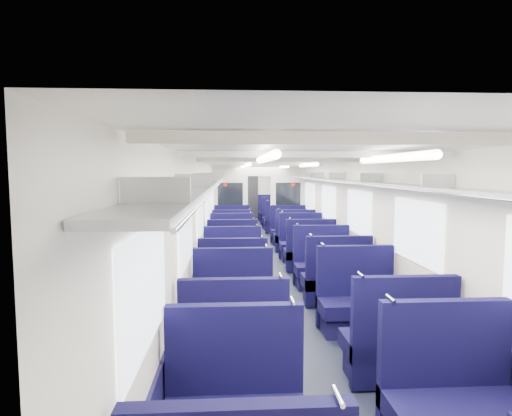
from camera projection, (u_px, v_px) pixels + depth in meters
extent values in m
cube|color=black|center=(266.00, 259.00, 10.25)|extent=(2.80, 18.00, 0.01)
cube|color=white|center=(266.00, 163.00, 10.05)|extent=(2.80, 18.00, 0.01)
cube|color=silver|center=(208.00, 212.00, 10.07)|extent=(0.02, 18.00, 2.35)
cube|color=black|center=(209.00, 245.00, 10.14)|extent=(0.03, 17.90, 0.70)
cube|color=silver|center=(323.00, 211.00, 10.23)|extent=(0.02, 18.00, 2.35)
cube|color=black|center=(322.00, 244.00, 10.31)|extent=(0.03, 17.90, 0.70)
cube|color=silver|center=(250.00, 192.00, 19.10)|extent=(2.80, 0.02, 2.35)
cube|color=#B2B5BA|center=(216.00, 179.00, 10.01)|extent=(0.34, 17.40, 0.04)
cylinder|color=silver|center=(223.00, 179.00, 10.02)|extent=(0.02, 17.40, 0.02)
cube|color=#B2B5BA|center=(156.00, 191.00, 2.05)|extent=(0.34, 0.03, 0.14)
cube|color=#B2B5BA|center=(193.00, 181.00, 4.03)|extent=(0.34, 0.03, 0.14)
cube|color=#B2B5BA|center=(205.00, 178.00, 6.02)|extent=(0.34, 0.03, 0.14)
cube|color=#B2B5BA|center=(212.00, 176.00, 8.01)|extent=(0.34, 0.03, 0.14)
cube|color=#B2B5BA|center=(216.00, 175.00, 10.00)|extent=(0.34, 0.03, 0.14)
cube|color=#B2B5BA|center=(218.00, 174.00, 11.99)|extent=(0.34, 0.03, 0.14)
cube|color=#B2B5BA|center=(220.00, 174.00, 13.98)|extent=(0.34, 0.03, 0.14)
cube|color=#B2B5BA|center=(221.00, 174.00, 15.97)|extent=(0.34, 0.03, 0.14)
cube|color=#B2B5BA|center=(222.00, 173.00, 17.96)|extent=(0.34, 0.03, 0.14)
cube|color=#B2B5BA|center=(316.00, 178.00, 10.15)|extent=(0.34, 17.40, 0.04)
cylinder|color=silver|center=(309.00, 179.00, 10.14)|extent=(0.02, 17.40, 0.02)
cube|color=#B2B5BA|center=(438.00, 181.00, 4.18)|extent=(0.34, 0.03, 0.14)
cube|color=#B2B5BA|center=(371.00, 178.00, 6.17)|extent=(0.34, 0.03, 0.14)
cube|color=#B2B5BA|center=(337.00, 176.00, 8.16)|extent=(0.34, 0.03, 0.14)
cube|color=#B2B5BA|center=(316.00, 175.00, 10.15)|extent=(0.34, 0.03, 0.14)
cube|color=#B2B5BA|center=(302.00, 174.00, 12.13)|extent=(0.34, 0.03, 0.14)
cube|color=#B2B5BA|center=(292.00, 174.00, 14.12)|extent=(0.34, 0.03, 0.14)
cube|color=#B2B5BA|center=(285.00, 174.00, 16.11)|extent=(0.34, 0.03, 0.14)
cube|color=#B2B5BA|center=(279.00, 173.00, 18.10)|extent=(0.34, 0.03, 0.14)
cube|color=white|center=(146.00, 289.00, 2.59)|extent=(0.02, 1.30, 0.75)
cube|color=white|center=(186.00, 234.00, 4.88)|extent=(0.02, 1.30, 0.75)
cube|color=white|center=(200.00, 214.00, 7.16)|extent=(0.02, 1.30, 0.75)
cube|color=white|center=(208.00, 203.00, 9.45)|extent=(0.02, 1.30, 0.75)
cube|color=white|center=(212.00, 197.00, 11.74)|extent=(0.02, 1.30, 0.75)
cube|color=white|center=(216.00, 192.00, 14.52)|extent=(0.02, 1.30, 0.75)
cube|color=white|center=(218.00, 189.00, 16.81)|extent=(0.02, 1.30, 0.75)
cube|color=white|center=(416.00, 232.00, 5.04)|extent=(0.02, 1.30, 0.75)
cube|color=white|center=(358.00, 213.00, 7.33)|extent=(0.02, 1.30, 0.75)
cube|color=white|center=(328.00, 203.00, 9.61)|extent=(0.02, 1.30, 0.75)
cube|color=white|center=(309.00, 197.00, 11.90)|extent=(0.02, 1.30, 0.75)
cube|color=white|center=(295.00, 192.00, 14.68)|extent=(0.02, 1.30, 0.75)
cube|color=white|center=(286.00, 189.00, 16.97)|extent=(0.02, 1.30, 0.75)
cube|color=silver|center=(400.00, 139.00, 2.10)|extent=(2.70, 0.06, 0.06)
cube|color=silver|center=(318.00, 154.00, 4.08)|extent=(2.70, 0.06, 0.06)
cube|color=silver|center=(289.00, 160.00, 6.07)|extent=(2.70, 0.06, 0.06)
cube|color=silver|center=(275.00, 163.00, 8.06)|extent=(2.70, 0.06, 0.06)
cube|color=silver|center=(266.00, 164.00, 10.05)|extent=(2.70, 0.06, 0.06)
cube|color=silver|center=(260.00, 165.00, 12.04)|extent=(2.70, 0.06, 0.06)
cube|color=silver|center=(256.00, 166.00, 14.03)|extent=(2.70, 0.06, 0.06)
cube|color=silver|center=(253.00, 167.00, 16.02)|extent=(2.70, 0.06, 0.06)
cube|color=silver|center=(251.00, 167.00, 18.00)|extent=(2.70, 0.06, 0.06)
cylinder|color=white|center=(266.00, 158.00, 3.56)|extent=(0.07, 1.60, 0.07)
cylinder|color=white|center=(248.00, 165.00, 7.54)|extent=(0.07, 1.60, 0.07)
cylinder|color=white|center=(242.00, 167.00, 11.02)|extent=(0.07, 1.60, 0.07)
cylinder|color=white|center=(239.00, 168.00, 15.49)|extent=(0.07, 1.60, 0.07)
cylinder|color=white|center=(392.00, 158.00, 3.62)|extent=(0.07, 1.60, 0.07)
cylinder|color=white|center=(308.00, 165.00, 7.60)|extent=(0.07, 1.60, 0.07)
cylinder|color=white|center=(284.00, 167.00, 11.08)|extent=(0.07, 1.60, 0.07)
cylinder|color=white|center=(269.00, 168.00, 15.56)|extent=(0.07, 1.60, 0.07)
cube|color=black|center=(250.00, 196.00, 19.05)|extent=(0.75, 0.06, 2.00)
cube|color=silver|center=(230.00, 203.00, 12.61)|extent=(1.05, 0.08, 2.35)
cube|color=black|center=(230.00, 196.00, 12.54)|extent=(0.76, 0.02, 0.80)
cylinder|color=red|center=(225.00, 184.00, 12.50)|extent=(0.12, 0.01, 0.12)
cube|color=silver|center=(288.00, 203.00, 12.71)|extent=(1.05, 0.08, 2.35)
cube|color=black|center=(288.00, 196.00, 12.64)|extent=(0.76, 0.02, 0.80)
cylinder|color=red|center=(293.00, 184.00, 12.62)|extent=(0.12, 0.01, 0.12)
cube|color=silver|center=(259.00, 170.00, 12.57)|extent=(0.70, 0.08, 0.35)
cylinder|color=silver|center=(338.00, 396.00, 1.84)|extent=(0.02, 0.16, 0.02)
cube|color=#0E0B39|center=(235.00, 375.00, 3.21)|extent=(1.05, 0.10, 1.12)
cylinder|color=silver|center=(293.00, 301.00, 3.19)|extent=(0.02, 0.16, 0.02)
cube|color=#0E0B39|center=(457.00, 411.00, 3.12)|extent=(1.05, 0.55, 0.18)
cube|color=#0E0B39|center=(443.00, 369.00, 3.32)|extent=(1.05, 0.10, 1.12)
cylinder|color=silver|center=(391.00, 298.00, 3.24)|extent=(0.02, 0.16, 0.02)
cube|color=#0E0B39|center=(234.00, 348.00, 4.22)|extent=(1.05, 0.55, 0.18)
cube|color=black|center=(234.00, 370.00, 4.24)|extent=(0.97, 0.44, 0.27)
cube|color=#0E0B39|center=(234.00, 336.00, 3.98)|extent=(1.05, 0.10, 1.12)
cylinder|color=silver|center=(281.00, 276.00, 3.95)|extent=(0.02, 0.16, 0.02)
cube|color=#0E0B39|center=(395.00, 345.00, 4.31)|extent=(1.05, 0.55, 0.18)
cube|color=black|center=(394.00, 366.00, 4.33)|extent=(0.97, 0.44, 0.27)
cube|color=#0E0B39|center=(404.00, 332.00, 4.07)|extent=(1.05, 0.10, 1.12)
cylinder|color=silver|center=(361.00, 275.00, 3.99)|extent=(0.02, 0.16, 0.02)
cube|color=#0E0B39|center=(233.00, 311.00, 5.34)|extent=(1.05, 0.55, 0.18)
cube|color=black|center=(233.00, 328.00, 5.36)|extent=(0.97, 0.44, 0.27)
cube|color=#0E0B39|center=(233.00, 289.00, 5.54)|extent=(1.05, 0.10, 1.12)
cylinder|color=silver|center=(267.00, 246.00, 5.52)|extent=(0.02, 0.16, 0.02)
cube|color=#0E0B39|center=(359.00, 307.00, 5.51)|extent=(1.05, 0.55, 0.18)
cube|color=black|center=(359.00, 323.00, 5.53)|extent=(0.97, 0.44, 0.27)
cube|color=#0E0B39|center=(354.00, 286.00, 5.71)|extent=(1.05, 0.10, 1.12)
cylinder|color=silver|center=(323.00, 244.00, 5.64)|extent=(0.02, 0.16, 0.02)
cube|color=#0E0B39|center=(233.00, 285.00, 6.58)|extent=(1.05, 0.55, 0.18)
cube|color=black|center=(233.00, 299.00, 6.60)|extent=(0.97, 0.44, 0.27)
cube|color=#0E0B39|center=(233.00, 275.00, 6.34)|extent=(1.05, 0.10, 1.12)
cylinder|color=silver|center=(262.00, 237.00, 6.31)|extent=(0.02, 0.16, 0.02)
cube|color=#0E0B39|center=(335.00, 281.00, 6.79)|extent=(1.05, 0.55, 0.18)
cube|color=black|center=(335.00, 295.00, 6.81)|extent=(0.97, 0.44, 0.27)
cube|color=#0E0B39|center=(339.00, 271.00, 6.55)|extent=(1.05, 0.10, 1.12)
cylinder|color=silver|center=(311.00, 235.00, 6.47)|extent=(0.02, 0.16, 0.02)
cube|color=#0E0B39|center=(233.00, 271.00, 7.48)|extent=(1.05, 0.55, 0.18)
cube|color=black|center=(233.00, 283.00, 7.50)|extent=(0.97, 0.44, 0.27)
cube|color=#0E0B39|center=(233.00, 256.00, 7.68)|extent=(1.05, 0.10, 1.12)
cylinder|color=silver|center=(257.00, 225.00, 7.66)|extent=(0.02, 0.16, 0.02)
cube|color=#0E0B39|center=(323.00, 269.00, 7.65)|extent=(1.05, 0.55, 0.18)
cube|color=black|center=(323.00, 281.00, 7.67)|extent=(0.97, 0.44, 0.27)
cube|color=#0E0B39|center=(321.00, 255.00, 7.85)|extent=(1.05, 0.10, 1.12)
cylinder|color=silver|center=(298.00, 224.00, 7.78)|extent=(0.02, 0.16, 0.02)
cube|color=#0E0B39|center=(232.00, 254.00, 9.00)|extent=(1.05, 0.55, 0.18)
cube|color=black|center=(232.00, 265.00, 9.02)|extent=(0.97, 0.44, 0.27)
cube|color=#0E0B39|center=(232.00, 246.00, 8.75)|extent=(1.05, 0.10, 1.12)
cylinder|color=silver|center=(254.00, 218.00, 8.73)|extent=(0.02, 0.16, 0.02)
cube|color=#0E0B39|center=(309.00, 254.00, 9.06)|extent=(1.05, 0.55, 0.18)
cube|color=black|center=(309.00, 264.00, 9.08)|extent=(0.97, 0.44, 0.27)
cube|color=#0E0B39|center=(311.00, 245.00, 8.82)|extent=(1.05, 0.10, 1.12)
cylinder|color=silver|center=(290.00, 218.00, 8.74)|extent=(0.02, 0.16, 0.02)
cube|color=#0E0B39|center=(232.00, 247.00, 9.87)|extent=(1.05, 0.55, 0.18)
cube|color=black|center=(232.00, 256.00, 9.89)|extent=(0.97, 0.44, 0.27)
cube|color=#0E0B39|center=(232.00, 236.00, 10.07)|extent=(1.05, 0.10, 1.12)
cylinder|color=silver|center=(251.00, 212.00, 10.05)|extent=(0.02, 0.16, 0.02)
cube|color=#0E0B39|center=(302.00, 246.00, 9.97)|extent=(1.05, 0.55, 0.18)
cube|color=black|center=(302.00, 255.00, 9.99)|extent=(0.97, 0.44, 0.27)
cube|color=#0E0B39|center=(300.00, 236.00, 10.18)|extent=(1.05, 0.10, 1.12)
cylinder|color=silver|center=(282.00, 212.00, 10.10)|extent=(0.02, 0.16, 0.02)
cube|color=#0E0B39|center=(232.00, 238.00, 11.19)|extent=(1.05, 0.55, 0.18)
cube|color=black|center=(232.00, 246.00, 11.21)|extent=(0.97, 0.44, 0.27)
cube|color=#0E0B39|center=(232.00, 231.00, 10.95)|extent=(1.05, 0.10, 1.12)
cylinder|color=silver|center=(249.00, 209.00, 10.92)|extent=(0.02, 0.16, 0.02)
cube|color=#0E0B39|center=(294.00, 238.00, 11.23)|extent=(1.05, 0.55, 0.18)
cube|color=black|center=(294.00, 246.00, 11.25)|extent=(0.97, 0.44, 0.27)
cube|color=#0E0B39|center=(295.00, 231.00, 10.99)|extent=(1.05, 0.10, 1.12)
cylinder|color=silver|center=(278.00, 209.00, 10.91)|extent=(0.02, 0.16, 0.02)
cube|color=#0E0B39|center=(232.00, 232.00, 12.27)|extent=(1.05, 0.55, 0.18)
cube|color=black|center=(232.00, 240.00, 12.28)|extent=(0.97, 0.44, 0.27)
cube|color=#0E0B39|center=(232.00, 224.00, 12.47)|extent=(1.05, 0.10, 1.12)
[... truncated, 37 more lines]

